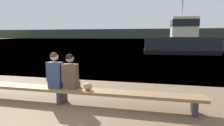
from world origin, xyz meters
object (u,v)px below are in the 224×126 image
bench_main (62,90)px  person_right (71,74)px  person_left (55,72)px  shopping_bag (88,86)px  tugboat_red (180,42)px

bench_main → person_right: size_ratio=7.83×
person_left → shopping_bag: bearing=-1.4°
bench_main → shopping_bag: (0.79, -0.02, 0.17)m
bench_main → tugboat_red: (4.80, 17.70, 0.88)m
person_left → tugboat_red: tugboat_red is taller
person_right → tugboat_red: tugboat_red is taller
person_left → shopping_bag: (0.99, -0.02, -0.36)m
person_right → bench_main: bearing=-179.1°
person_left → shopping_bag: size_ratio=4.16×
bench_main → person_left: size_ratio=7.52×
person_left → tugboat_red: 18.39m
person_right → shopping_bag: 0.61m
person_left → person_right: person_left is taller
tugboat_red → bench_main: bearing=160.2°
bench_main → person_right: (0.28, 0.00, 0.50)m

